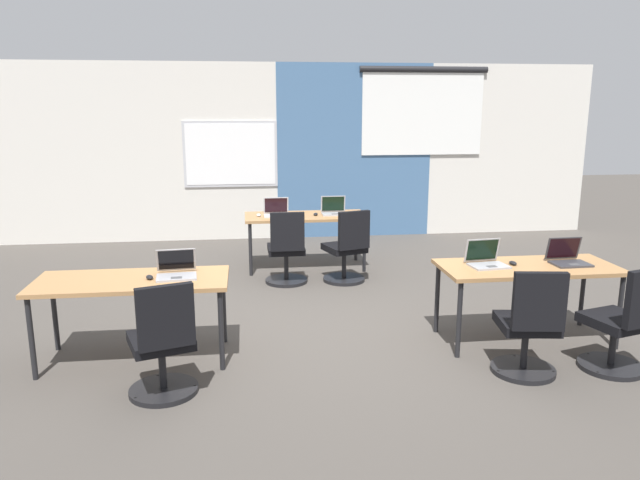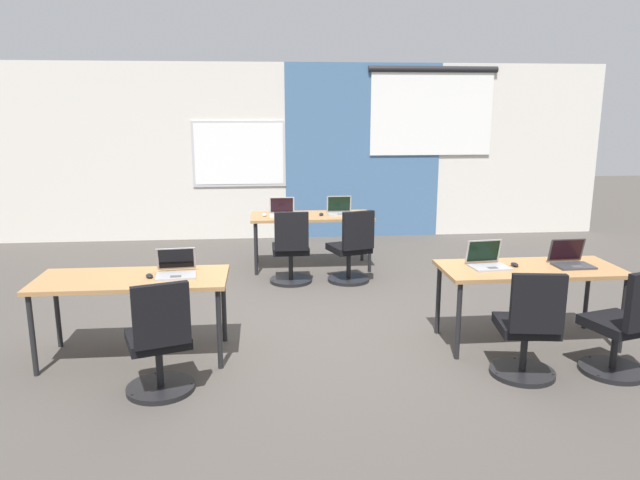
% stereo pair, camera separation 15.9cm
% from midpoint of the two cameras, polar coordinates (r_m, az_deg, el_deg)
% --- Properties ---
extents(ground_plane, '(24.00, 24.00, 0.00)m').
position_cam_midpoint_polar(ground_plane, '(6.03, 0.02, -8.12)').
color(ground_plane, '#47423D').
extents(back_wall_assembly, '(10.00, 0.27, 2.80)m').
position_cam_midpoint_polar(back_wall_assembly, '(9.84, -2.88, 8.42)').
color(back_wall_assembly, silver).
rests_on(back_wall_assembly, ground).
extents(desk_near_left, '(1.60, 0.70, 0.72)m').
position_cam_midpoint_polar(desk_near_left, '(5.31, -18.27, -4.17)').
color(desk_near_left, '#A37547').
rests_on(desk_near_left, ground).
extents(desk_near_right, '(1.60, 0.70, 0.72)m').
position_cam_midpoint_polar(desk_near_right, '(5.75, 18.40, -2.89)').
color(desk_near_right, '#A37547').
rests_on(desk_near_right, ground).
extents(desk_far_center, '(1.60, 0.70, 0.72)m').
position_cam_midpoint_polar(desk_far_center, '(7.96, -1.95, 1.97)').
color(desk_far_center, '#A37547').
rests_on(desk_far_center, ground).
extents(laptop_far_left, '(0.33, 0.28, 0.23)m').
position_cam_midpoint_polar(laptop_far_left, '(7.91, -4.75, 2.68)').
color(laptop_far_left, '#B7B7BC').
rests_on(laptop_far_left, desk_far_center).
extents(mouse_far_left, '(0.06, 0.10, 0.03)m').
position_cam_midpoint_polar(mouse_far_left, '(7.89, -6.43, 2.37)').
color(mouse_far_left, silver).
rests_on(mouse_far_left, desk_far_center).
extents(chair_far_left, '(0.52, 0.54, 0.92)m').
position_cam_midpoint_polar(chair_far_left, '(7.29, -3.83, -1.33)').
color(chair_far_left, black).
rests_on(chair_far_left, ground).
extents(laptop_near_left_inner, '(0.36, 0.35, 0.22)m').
position_cam_midpoint_polar(laptop_near_left_inner, '(5.25, -14.35, -2.86)').
color(laptop_near_left_inner, '#9E9EA3').
rests_on(laptop_near_left_inner, desk_near_left).
extents(mouse_near_left_inner, '(0.09, 0.11, 0.03)m').
position_cam_midpoint_polar(mouse_near_left_inner, '(5.24, -16.75, -3.41)').
color(mouse_near_left_inner, black).
rests_on(mouse_near_left_inner, desk_near_left).
extents(chair_near_left_inner, '(0.56, 0.61, 0.92)m').
position_cam_midpoint_polar(chair_near_left_inner, '(4.67, -15.66, -10.01)').
color(chair_near_left_inner, black).
rests_on(chair_near_left_inner, ground).
extents(laptop_far_right, '(0.33, 0.27, 0.24)m').
position_cam_midpoint_polar(laptop_far_right, '(8.00, 0.77, 2.84)').
color(laptop_far_right, '#9E9EA3').
rests_on(laptop_far_right, desk_far_center).
extents(mouse_far_right, '(0.08, 0.11, 0.03)m').
position_cam_midpoint_polar(mouse_far_right, '(7.91, -1.00, 2.47)').
color(mouse_far_right, black).
rests_on(mouse_far_right, desk_far_center).
extents(chair_far_right, '(0.55, 0.61, 0.92)m').
position_cam_midpoint_polar(chair_far_right, '(7.35, 1.95, -1.20)').
color(chair_far_right, black).
rests_on(chair_far_right, ground).
extents(laptop_near_right_inner, '(0.36, 0.32, 0.23)m').
position_cam_midpoint_polar(laptop_near_right_inner, '(5.61, 14.76, -1.88)').
color(laptop_near_right_inner, '#9E9EA3').
rests_on(laptop_near_right_inner, desk_near_right).
extents(mouse_near_right_inner, '(0.06, 0.10, 0.03)m').
position_cam_midpoint_polar(mouse_near_right_inner, '(5.71, 17.12, -2.11)').
color(mouse_near_right_inner, black).
rests_on(mouse_near_right_inner, desk_near_right).
extents(chair_near_right_inner, '(0.52, 0.57, 0.92)m').
position_cam_midpoint_polar(chair_near_right_inner, '(5.08, 18.40, -8.30)').
color(chair_near_right_inner, black).
rests_on(chair_near_right_inner, ground).
extents(laptop_near_right_end, '(0.34, 0.30, 0.23)m').
position_cam_midpoint_polar(laptop_near_right_end, '(5.92, 21.81, -1.63)').
color(laptop_near_right_end, '#333338').
rests_on(laptop_near_right_end, desk_near_right).
extents(chair_near_right_end, '(0.54, 0.60, 0.92)m').
position_cam_midpoint_polar(chair_near_right_end, '(5.44, 26.06, -7.59)').
color(chair_near_right_end, black).
rests_on(chair_near_right_end, ground).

